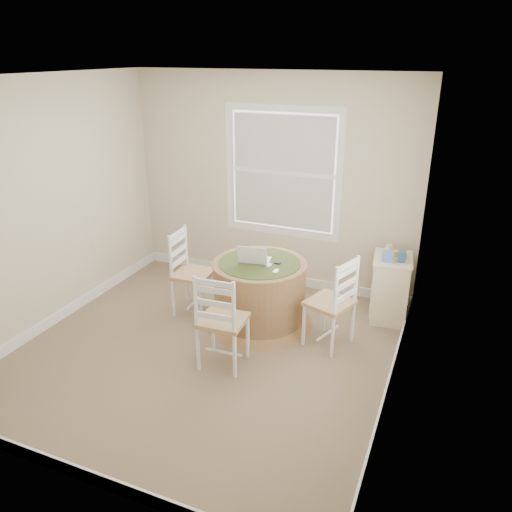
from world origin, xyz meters
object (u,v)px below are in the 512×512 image
at_px(chair_left, 193,274).
at_px(chair_near, 223,320).
at_px(laptop, 254,259).
at_px(chair_right, 330,302).
at_px(round_table, 259,290).
at_px(corner_chest, 390,288).

bearing_deg(chair_left, chair_near, -139.78).
relative_size(chair_near, laptop, 2.68).
xyz_separation_m(chair_right, laptop, (-0.87, 0.14, 0.27)).
height_order(chair_left, laptop, chair_left).
height_order(round_table, corner_chest, same).
xyz_separation_m(chair_right, corner_chest, (0.48, 0.80, -0.11)).
height_order(round_table, laptop, laptop).
bearing_deg(round_table, chair_left, -177.37).
bearing_deg(corner_chest, chair_near, -138.12).
bearing_deg(laptop, chair_left, -5.13).
height_order(round_table, chair_near, chair_near).
xyz_separation_m(round_table, corner_chest, (1.29, 0.67, -0.03)).
distance_m(chair_right, laptop, 0.92).
xyz_separation_m(chair_left, chair_right, (1.59, -0.09, 0.00)).
bearing_deg(chair_right, chair_near, -29.72).
bearing_deg(chair_near, round_table, -95.00).
xyz_separation_m(chair_left, corner_chest, (2.07, 0.72, -0.11)).
height_order(chair_left, chair_right, same).
bearing_deg(chair_near, corner_chest, -134.18).
bearing_deg(chair_left, laptop, -88.62).
distance_m(round_table, chair_left, 0.79).
height_order(chair_right, laptop, chair_right).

